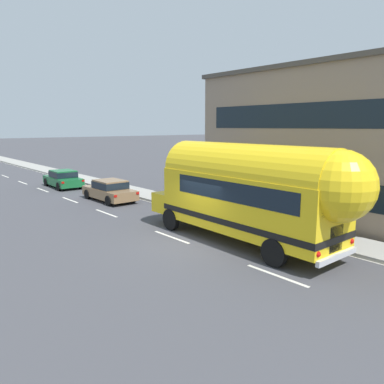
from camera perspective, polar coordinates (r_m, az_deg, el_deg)
ground_plane at (r=15.49m, az=-0.29°, el=-7.99°), size 300.00×300.00×0.00m
lane_markings at (r=27.24m, az=-13.69°, el=-0.35°), size 3.77×80.00×0.01m
sidewalk_slab at (r=25.99m, az=-6.70°, el=-0.46°), size 2.16×90.00×0.15m
roadside_building at (r=23.40m, az=25.08°, el=6.99°), size 11.47×15.07×7.84m
painted_bus at (r=14.97m, az=9.37°, el=0.34°), size 2.75×10.55×4.12m
car_lead at (r=24.69m, az=-12.53°, el=0.35°), size 1.92×4.39×1.37m
car_second at (r=31.18m, az=-19.22°, el=2.02°), size 2.04×4.39×1.37m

